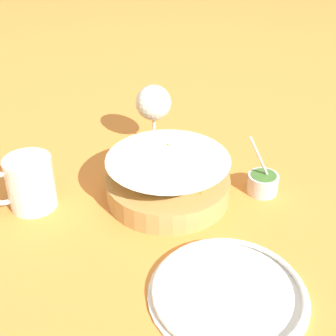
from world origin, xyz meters
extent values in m
plane|color=orange|center=(0.00, 0.00, 0.00)|extent=(4.00, 4.00, 0.00)
cylinder|color=#B2894C|center=(0.01, 0.02, 0.02)|extent=(0.23, 0.23, 0.04)
cone|color=#EDE5C6|center=(0.01, 0.02, 0.04)|extent=(0.22, 0.22, 0.08)
cylinder|color=#3D842D|center=(0.01, 0.02, 0.02)|extent=(0.17, 0.17, 0.01)
pyramid|color=#B77A38|center=(0.06, 0.02, 0.06)|extent=(0.08, 0.07, 0.05)
pyramid|color=#B77A38|center=(-0.02, 0.06, 0.06)|extent=(0.05, 0.07, 0.05)
pyramid|color=#B77A38|center=(-0.01, -0.02, 0.06)|extent=(0.08, 0.08, 0.06)
cylinder|color=#B7B7BC|center=(-0.16, 0.09, 0.02)|extent=(0.06, 0.06, 0.04)
cylinder|color=#42702D|center=(-0.16, 0.09, 0.02)|extent=(0.05, 0.05, 0.03)
cylinder|color=#B7B7BC|center=(-0.15, 0.09, 0.07)|extent=(0.07, 0.01, 0.12)
cylinder|color=silver|center=(-0.05, -0.16, 0.00)|extent=(0.06, 0.06, 0.00)
cylinder|color=silver|center=(-0.05, -0.16, 0.04)|extent=(0.01, 0.01, 0.07)
sphere|color=silver|center=(-0.05, -0.16, 0.10)|extent=(0.08, 0.08, 0.08)
sphere|color=beige|center=(-0.05, -0.16, 0.09)|extent=(0.05, 0.05, 0.05)
cylinder|color=silver|center=(0.24, -0.06, 0.05)|extent=(0.08, 0.08, 0.10)
cylinder|color=orange|center=(0.24, -0.06, 0.04)|extent=(0.07, 0.07, 0.07)
torus|color=silver|center=(0.28, -0.06, 0.05)|extent=(0.07, 0.01, 0.07)
cylinder|color=white|center=(0.04, 0.28, 0.00)|extent=(0.23, 0.23, 0.01)
torus|color=white|center=(0.04, 0.28, 0.01)|extent=(0.22, 0.22, 0.01)
camera|label=1|loc=(0.32, 0.66, 0.52)|focal=50.00mm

